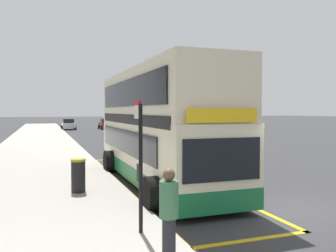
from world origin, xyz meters
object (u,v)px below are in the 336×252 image
Objects in this scene: parked_car_maroon_far at (106,124)px; pedestrian_further_back at (169,212)px; parked_car_silver_behind at (68,124)px; parked_car_silver_distant at (134,129)px; double_decker_bus at (158,130)px; bus_stop_sign at (140,156)px; litter_bin at (78,175)px.

pedestrian_further_back reaches higher than parked_car_maroon_far.
pedestrian_further_back is (-7.17, -48.46, 0.26)m from parked_car_maroon_far.
parked_car_silver_behind and parked_car_silver_distant have the same top height.
bus_stop_sign is (-2.25, -5.66, -0.23)m from double_decker_bus.
double_decker_bus is 41.34m from parked_car_maroon_far.
double_decker_bus is 6.10m from bus_stop_sign.
parked_car_silver_distant is (7.64, 30.82, -1.03)m from bus_stop_sign.
parked_car_silver_distant is (5.40, 25.16, -1.26)m from double_decker_bus.
parked_car_silver_distant is 3.80× the size of litter_bin.
bus_stop_sign is at bearing -102.65° from parked_car_silver_distant.
parked_car_silver_behind reaches higher than litter_bin.
parked_car_silver_behind is at bearing 88.02° from bus_stop_sign.
parked_car_maroon_far is at bearing 83.09° from double_decker_bus.
pedestrian_further_back is at bearing -88.51° from bus_stop_sign.
pedestrian_further_back is at bearing -101.84° from parked_car_silver_distant.
pedestrian_further_back is at bearing -80.99° from litter_bin.
double_decker_bus is 9.66× the size of litter_bin.
litter_bin is at bearing -99.27° from parked_car_maroon_far.
bus_stop_sign is 0.69× the size of parked_car_maroon_far.
parked_car_silver_distant is 33.48m from pedestrian_further_back.
bus_stop_sign is at bearing -111.64° from double_decker_bus.
pedestrian_further_back reaches higher than parked_car_silver_behind.
double_decker_bus is 2.54× the size of parked_car_maroon_far.
parked_car_silver_distant is 27.80m from litter_bin.
litter_bin is at bearing -106.69° from parked_car_silver_distant.
parked_car_silver_behind is at bearing 88.15° from pedestrian_further_back.
pedestrian_further_back reaches higher than parked_car_silver_distant.
pedestrian_further_back is at bearing -96.78° from parked_car_maroon_far.
parked_car_maroon_far is at bearing 81.21° from bus_stop_sign.
bus_stop_sign is 47.11m from parked_car_silver_behind.
litter_bin is (-8.15, -42.30, -0.10)m from parked_car_maroon_far.
pedestrian_further_back is (-1.58, -48.86, 0.26)m from parked_car_silver_behind.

